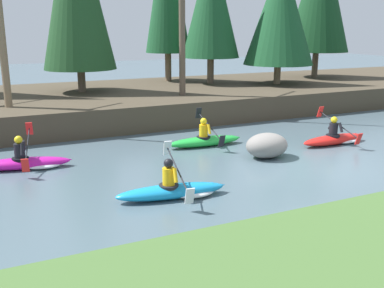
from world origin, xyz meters
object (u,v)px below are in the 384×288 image
kayaker_lead (336,138)px  boulder_midstream (267,145)px  kayaker_middle (205,140)px  kayaker_far_back (27,162)px  kayaker_trailing (175,190)px

kayaker_lead → boulder_midstream: bearing=-175.2°
kayaker_middle → boulder_midstream: (1.12, -2.10, 0.17)m
kayaker_far_back → boulder_midstream: bearing=-5.4°
kayaker_far_back → boulder_midstream: 7.33m
boulder_midstream → kayaker_lead: bearing=7.0°
kayaker_middle → kayaker_far_back: same height
kayaker_trailing → kayaker_far_back: size_ratio=1.00×
kayaker_lead → kayaker_trailing: 7.61m
kayaker_trailing → boulder_midstream: bearing=33.6°
kayaker_lead → kayaker_far_back: bearing=169.0°
kayaker_middle → kayaker_trailing: (-2.87, -4.09, -0.02)m
kayaker_lead → kayaker_trailing: (-7.23, -2.38, 0.00)m
kayaker_lead → kayaker_far_back: same height
boulder_midstream → kayaker_trailing: bearing=-153.6°
kayaker_trailing → boulder_midstream: kayaker_trailing is taller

